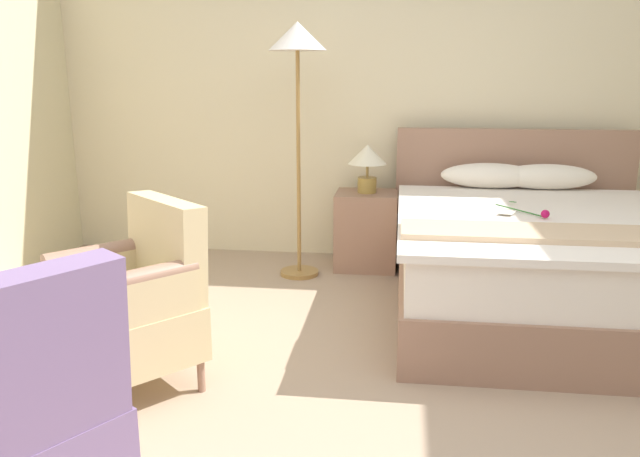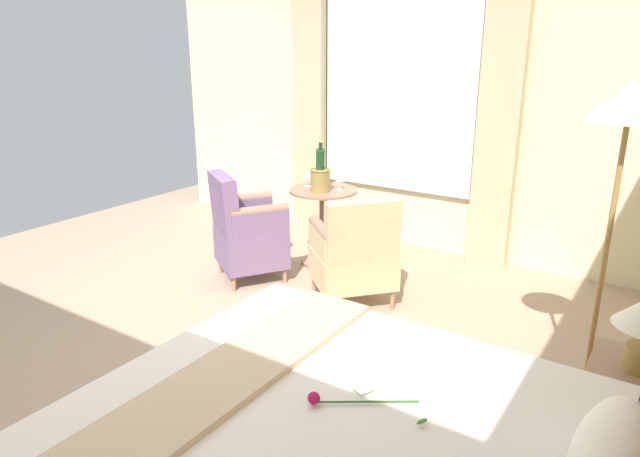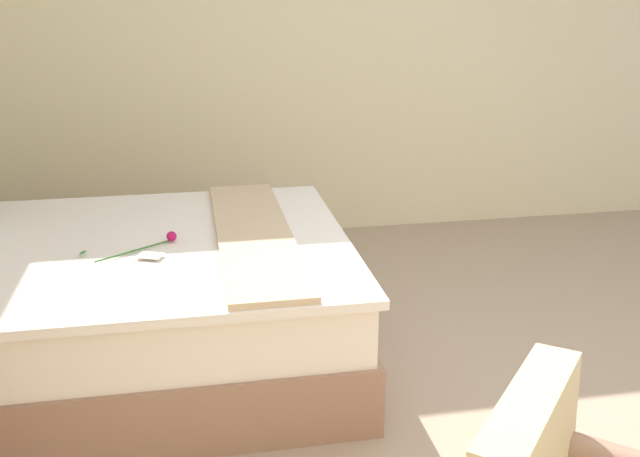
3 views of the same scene
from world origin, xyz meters
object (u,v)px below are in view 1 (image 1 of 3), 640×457
at_px(nightstand, 366,230).
at_px(floor_lamp_brass, 298,59).
at_px(armchair_by_window, 135,302).
at_px(bed, 535,258).
at_px(bedside_lamp, 367,159).
at_px(armchair_facing_bed, 20,421).

height_order(nightstand, floor_lamp_brass, floor_lamp_brass).
bearing_deg(nightstand, floor_lamp_brass, -152.26).
bearing_deg(armchair_by_window, bed, 30.86).
bearing_deg(bedside_lamp, nightstand, 0.00).
xyz_separation_m(nightstand, armchair_by_window, (-0.95, -1.99, 0.12)).
relative_size(floor_lamp_brass, armchair_facing_bed, 1.91).
distance_m(armchair_by_window, armchair_facing_bed, 1.02).
relative_size(armchair_by_window, armchair_facing_bed, 0.94).
distance_m(bed, nightstand, 1.33).
relative_size(nightstand, armchair_by_window, 0.66).
bearing_deg(armchair_by_window, armchair_facing_bed, -85.57).
bearing_deg(bedside_lamp, armchair_by_window, -115.54).
height_order(bed, nightstand, bed).
xyz_separation_m(floor_lamp_brass, armchair_by_window, (-0.48, -1.74, -1.12)).
relative_size(bedside_lamp, armchair_by_window, 0.41).
bearing_deg(armchair_facing_bed, floor_lamp_brass, 81.75).
bearing_deg(nightstand, armchair_by_window, -115.54).
xyz_separation_m(nightstand, bedside_lamp, (-0.00, 0.00, 0.54)).
bearing_deg(bedside_lamp, bed, -35.94).
xyz_separation_m(bed, armchair_facing_bed, (-1.95, -2.23, 0.08)).
bearing_deg(floor_lamp_brass, bedside_lamp, 27.74).
bearing_deg(nightstand, bed, -35.95).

